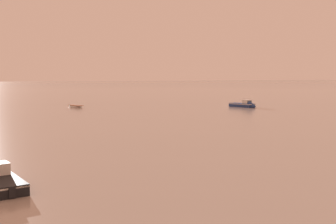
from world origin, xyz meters
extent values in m
cube|color=navy|center=(4.53, 53.17, 0.21)|extent=(2.94, 4.60, 0.84)
cone|color=navy|center=(5.19, 51.04, 0.21)|extent=(2.00, 1.77, 1.68)
cube|color=silver|center=(4.55, 53.12, 0.52)|extent=(3.00, 4.70, 0.09)
cube|color=silver|center=(4.83, 52.20, 0.96)|extent=(1.57, 1.37, 0.65)
cube|color=#384751|center=(4.98, 51.70, 1.00)|extent=(1.29, 0.59, 0.52)
cube|color=black|center=(3.93, 55.17, 0.34)|extent=(0.40, 0.35, 0.60)
cube|color=black|center=(-37.95, 16.40, 0.18)|extent=(2.06, 3.92, 0.73)
cube|color=silver|center=(-37.95, 16.44, 0.46)|extent=(2.10, 4.01, 0.08)
cube|color=black|center=(-37.69, 14.59, 0.29)|extent=(0.32, 0.27, 0.52)
ellipsoid|color=white|center=(-21.23, 65.41, 0.12)|extent=(2.20, 3.67, 0.55)
cube|color=brown|center=(-21.23, 65.41, 0.36)|extent=(2.09, 3.40, 0.07)
cube|color=brown|center=(-21.23, 65.41, 0.27)|extent=(1.08, 0.54, 0.05)
camera|label=1|loc=(-39.87, -4.41, 5.39)|focal=44.51mm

